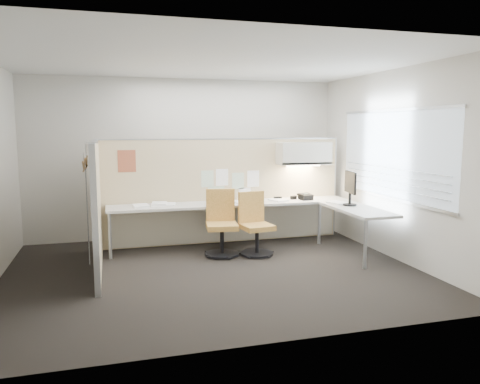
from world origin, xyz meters
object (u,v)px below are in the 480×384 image
object	(u,v)px
desk	(254,211)
monitor	(350,186)
chair_left	(221,225)
chair_right	(255,226)
phone	(305,197)

from	to	relation	value
desk	monitor	world-z (taller)	monitor
chair_left	chair_right	size ratio (longest dim) A/B	1.04
desk	chair_right	size ratio (longest dim) A/B	4.22
chair_left	monitor	bearing A→B (deg)	-2.00
chair_left	monitor	xyz separation A→B (m)	(1.99, -0.34, 0.58)
desk	phone	distance (m)	0.97
chair_right	monitor	distance (m)	1.62
chair_right	chair_left	bearing A→B (deg)	159.27
phone	monitor	bearing A→B (deg)	-71.80
chair_right	phone	xyz separation A→B (m)	(1.07, 0.54, 0.34)
chair_left	phone	xyz separation A→B (m)	(1.57, 0.42, 0.32)
chair_left	phone	world-z (taller)	chair_left
desk	chair_left	world-z (taller)	chair_left
desk	monitor	distance (m)	1.58
phone	chair_right	bearing A→B (deg)	-164.13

